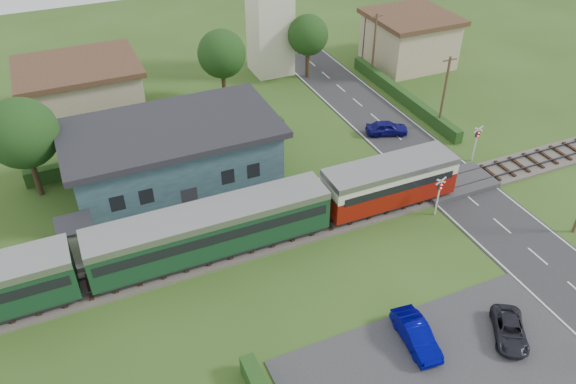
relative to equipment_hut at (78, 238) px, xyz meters
name	(u,v)px	position (x,y,z in m)	size (l,w,h in m)	color
ground	(356,234)	(18.00, -5.20, -1.75)	(120.00, 120.00, 0.00)	#2D4C19
railway_track	(343,216)	(18.00, -3.20, -1.64)	(76.00, 3.20, 0.49)	#4C443D
road	(471,199)	(28.00, -5.20, -1.72)	(6.00, 70.00, 0.05)	#28282B
car_park	(441,373)	(16.50, -17.20, -1.71)	(17.00, 9.00, 0.08)	#333335
crossing_deck	(455,183)	(28.00, -3.20, -1.52)	(6.20, 3.40, 0.45)	#333335
platform	(198,225)	(8.00, 0.00, -1.52)	(30.00, 3.00, 0.45)	gray
equipment_hut	(78,238)	(0.00, 0.00, 0.00)	(2.30, 2.30, 2.55)	beige
station_building	(174,156)	(8.00, 5.79, 0.95)	(16.00, 9.00, 5.30)	#3E6068
train	(163,243)	(4.94, -3.20, 0.43)	(43.20, 2.90, 3.40)	#232328
house_west	(82,92)	(3.00, 19.80, 1.04)	(10.80, 8.80, 5.50)	tan
house_east	(409,39)	(38.00, 18.80, 1.05)	(8.80, 8.80, 5.50)	tan
hedge_roadside	(402,96)	(32.20, 10.80, -1.15)	(0.80, 18.00, 1.20)	#193814
hedge_station	(163,150)	(8.00, 10.30, -1.10)	(22.00, 0.80, 1.30)	#193814
tree_a	(22,134)	(-2.00, 8.80, 3.63)	(5.20, 5.20, 8.00)	#332316
tree_b	(222,54)	(16.00, 17.80, 3.27)	(4.60, 4.60, 7.34)	#332316
tree_c	(308,35)	(26.00, 19.80, 2.91)	(4.20, 4.20, 6.78)	#332316
utility_pole_c	(444,93)	(32.20, 4.80, 1.88)	(1.40, 0.22, 7.00)	#473321
utility_pole_d	(374,46)	(32.20, 16.80, 1.88)	(1.40, 0.22, 7.00)	#473321
crossing_signal_near	(439,191)	(24.40, -5.61, 0.39)	(0.84, 0.28, 3.28)	silver
crossing_signal_far	(477,139)	(31.60, -0.81, 0.39)	(0.84, 0.28, 3.28)	silver
streetlamp_west	(0,129)	(-4.00, 14.80, 1.29)	(0.30, 0.30, 5.15)	#3F3F47
streetlamp_east	(364,33)	(34.00, 21.80, 1.29)	(0.30, 0.30, 5.15)	#3F3F47
car_on_road	(387,128)	(27.29, 5.81, -1.06)	(1.50, 3.74, 1.27)	navy
car_park_blue	(416,335)	(16.32, -14.92, -1.01)	(1.38, 3.97, 1.31)	#000272
car_park_dark	(510,330)	(21.46, -16.71, -1.16)	(1.70, 3.68, 1.02)	black
pedestrian_near	(285,194)	(14.53, -0.58, -0.33)	(0.71, 0.46, 1.93)	gray
pedestrian_far	(118,237)	(2.49, -0.41, -0.41)	(0.86, 0.67, 1.77)	gray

